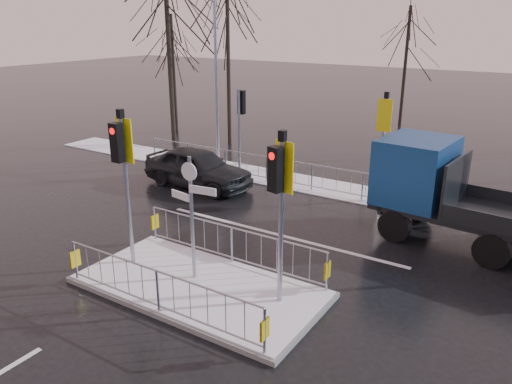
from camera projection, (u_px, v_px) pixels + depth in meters
The scene contains 12 objects.
ground at pixel (199, 289), 12.01m from camera, with size 120.00×120.00×0.00m, color black.
snow_verge at pixel (342, 191), 18.85m from camera, with size 30.00×2.00×0.04m, color white.
lane_markings at pixel (190, 295), 11.75m from camera, with size 8.00×11.38×0.01m.
traffic_island at pixel (199, 274), 11.90m from camera, with size 6.00×3.04×4.15m.
far_kerb_fixtures at pixel (346, 170), 17.97m from camera, with size 18.00×0.65×3.83m.
car_far_lane at pixel (198, 168), 19.16m from camera, with size 1.79×4.44×1.51m, color black.
flatbed_truck at pixel (445, 189), 14.30m from camera, with size 6.44×2.84×2.90m.
tree_near_a at pixel (167, 20), 24.11m from camera, with size 4.75×4.75×8.97m.
tree_near_b at pixel (228, 41), 24.34m from camera, with size 4.00×4.00×7.55m.
tree_near_c at pixel (173, 51), 27.64m from camera, with size 3.50×3.50×6.61m.
tree_far_a at pixel (407, 43), 28.96m from camera, with size 3.75×3.75×7.08m.
street_lamp_left at pixel (217, 60), 21.37m from camera, with size 1.25×0.18×8.20m.
Camera 1 is at (6.85, -8.17, 6.16)m, focal length 35.00 mm.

